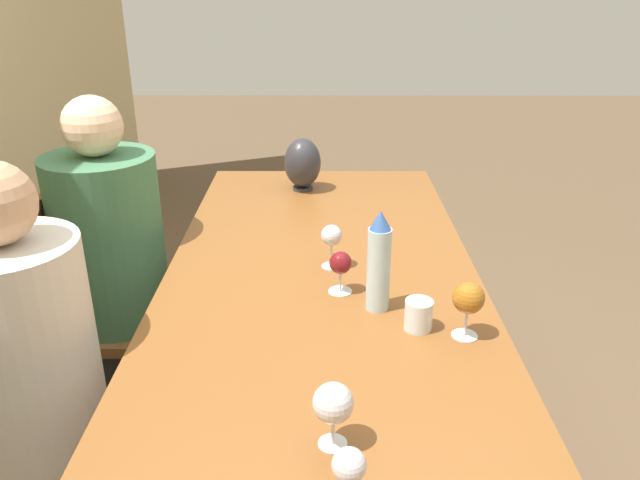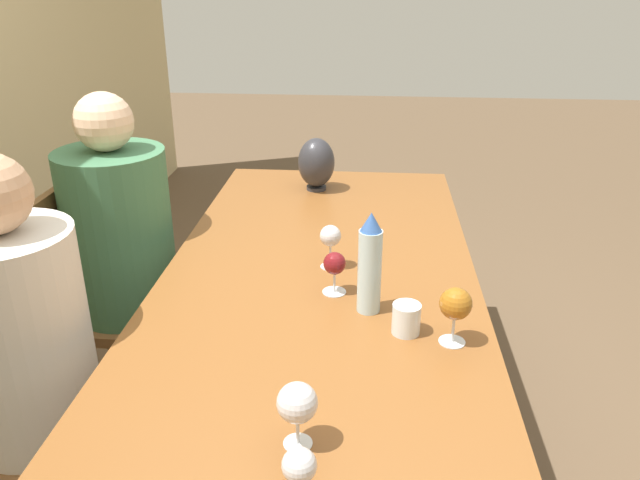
# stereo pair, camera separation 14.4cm
# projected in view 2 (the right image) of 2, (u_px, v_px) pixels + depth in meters

# --- Properties ---
(ground_plane) EXTENTS (14.00, 14.00, 0.00)m
(ground_plane) POSITION_uv_depth(u_px,v_px,m) (318.00, 476.00, 2.17)
(ground_plane) COLOR brown
(dining_table) EXTENTS (2.22, 0.97, 0.76)m
(dining_table) POSITION_uv_depth(u_px,v_px,m) (317.00, 304.00, 1.90)
(dining_table) COLOR brown
(dining_table) RESTS_ON ground_plane
(water_bottle) EXTENTS (0.06, 0.06, 0.29)m
(water_bottle) POSITION_uv_depth(u_px,v_px,m) (370.00, 264.00, 1.66)
(water_bottle) COLOR #ADCCD6
(water_bottle) RESTS_ON dining_table
(water_tumbler) EXTENTS (0.07, 0.07, 0.08)m
(water_tumbler) POSITION_uv_depth(u_px,v_px,m) (406.00, 319.00, 1.60)
(water_tumbler) COLOR silver
(water_tumbler) RESTS_ON dining_table
(vase) EXTENTS (0.15, 0.15, 0.22)m
(vase) POSITION_uv_depth(u_px,v_px,m) (316.00, 163.00, 2.60)
(vase) COLOR #2D2D33
(vase) RESTS_ON dining_table
(wine_glass_0) EXTENTS (0.08, 0.08, 0.15)m
(wine_glass_0) POSITION_uv_depth(u_px,v_px,m) (456.00, 305.00, 1.53)
(wine_glass_0) COLOR silver
(wine_glass_0) RESTS_ON dining_table
(wine_glass_1) EXTENTS (0.06, 0.06, 0.14)m
(wine_glass_1) POSITION_uv_depth(u_px,v_px,m) (299.00, 468.00, 1.04)
(wine_glass_1) COLOR silver
(wine_glass_1) RESTS_ON dining_table
(wine_glass_2) EXTENTS (0.07, 0.07, 0.14)m
(wine_glass_2) POSITION_uv_depth(u_px,v_px,m) (330.00, 237.00, 1.92)
(wine_glass_2) COLOR silver
(wine_glass_2) RESTS_ON dining_table
(wine_glass_3) EXTENTS (0.08, 0.08, 0.14)m
(wine_glass_3) POSITION_uv_depth(u_px,v_px,m) (297.00, 404.00, 1.20)
(wine_glass_3) COLOR silver
(wine_glass_3) RESTS_ON dining_table
(wine_glass_4) EXTENTS (0.07, 0.07, 0.13)m
(wine_glass_4) POSITION_uv_depth(u_px,v_px,m) (335.00, 265.00, 1.78)
(wine_glass_4) COLOR silver
(wine_glass_4) RESTS_ON dining_table
(chair_near) EXTENTS (0.44, 0.44, 0.92)m
(chair_near) POSITION_uv_depth(u_px,v_px,m) (14.00, 414.00, 1.74)
(chair_near) COLOR brown
(chair_near) RESTS_ON ground_plane
(chair_far) EXTENTS (0.44, 0.44, 0.92)m
(chair_far) POSITION_uv_depth(u_px,v_px,m) (109.00, 296.00, 2.36)
(chair_far) COLOR brown
(chair_far) RESTS_ON ground_plane
(person_near) EXTENTS (0.35, 0.35, 1.24)m
(person_near) POSITION_uv_depth(u_px,v_px,m) (32.00, 364.00, 1.66)
(person_near) COLOR #2D2D38
(person_near) RESTS_ON ground_plane
(person_far) EXTENTS (0.38, 0.38, 1.25)m
(person_far) POSITION_uv_depth(u_px,v_px,m) (126.00, 255.00, 2.28)
(person_far) COLOR #2D2D38
(person_far) RESTS_ON ground_plane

